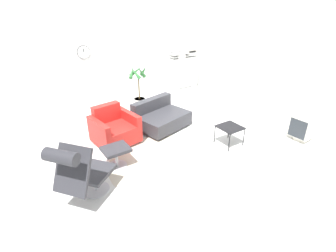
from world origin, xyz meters
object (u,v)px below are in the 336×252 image
object	(u,v)px
couch_low	(160,118)
potted_plant	(139,91)
lounge_chair	(79,169)
side_table	(230,128)
ottoman	(116,152)
armchair_red	(114,130)
shelf_unit	(186,54)
crt_television	(303,127)

from	to	relation	value
couch_low	potted_plant	bearing A→B (deg)	-110.33
lounge_chair	couch_low	distance (m)	2.88
side_table	potted_plant	xyz separation A→B (m)	(-0.61, 2.91, 0.10)
ottoman	armchair_red	distance (m)	0.92
side_table	shelf_unit	size ratio (longest dim) A/B	0.25
armchair_red	shelf_unit	bearing A→B (deg)	-157.83
crt_television	shelf_unit	xyz separation A→B (m)	(-0.17, 4.08, 0.92)
side_table	shelf_unit	xyz separation A→B (m)	(1.34, 3.36, 0.83)
ottoman	crt_television	distance (m)	4.05
crt_television	side_table	bearing A→B (deg)	60.99
lounge_chair	armchair_red	xyz separation A→B (m)	(1.15, 1.49, -0.34)
lounge_chair	shelf_unit	distance (m)	5.67
armchair_red	potted_plant	world-z (taller)	potted_plant
side_table	potted_plant	bearing A→B (deg)	101.77
armchair_red	ottoman	bearing A→B (deg)	60.99
armchair_red	couch_low	distance (m)	1.23
lounge_chair	couch_low	world-z (taller)	lounge_chair
lounge_chair	side_table	bearing A→B (deg)	53.26
lounge_chair	ottoman	world-z (taller)	lounge_chair
ottoman	shelf_unit	distance (m)	4.70
lounge_chair	side_table	distance (m)	3.16
ottoman	armchair_red	bearing A→B (deg)	68.81
lounge_chair	potted_plant	bearing A→B (deg)	101.66
couch_low	side_table	distance (m)	1.71
lounge_chair	shelf_unit	size ratio (longest dim) A/B	0.60
couch_low	shelf_unit	world-z (taller)	shelf_unit
potted_plant	side_table	bearing A→B (deg)	-78.23
lounge_chair	ottoman	distance (m)	1.09
shelf_unit	armchair_red	bearing A→B (deg)	-150.01
crt_television	potted_plant	distance (m)	4.21
crt_television	potted_plant	size ratio (longest dim) A/B	0.45
armchair_red	side_table	xyz separation A→B (m)	(2.00, -1.43, 0.08)
lounge_chair	armchair_red	size ratio (longest dim) A/B	1.17
potted_plant	shelf_unit	size ratio (longest dim) A/B	0.65
couch_low	lounge_chair	bearing A→B (deg)	20.10
crt_television	ottoman	bearing A→B (deg)	67.89
side_table	crt_television	world-z (taller)	crt_television
armchair_red	couch_low	world-z (taller)	armchair_red
side_table	crt_television	size ratio (longest dim) A/B	0.85
armchair_red	couch_low	bearing A→B (deg)	176.28
couch_low	crt_television	bearing A→B (deg)	122.00
potted_plant	armchair_red	bearing A→B (deg)	-133.24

